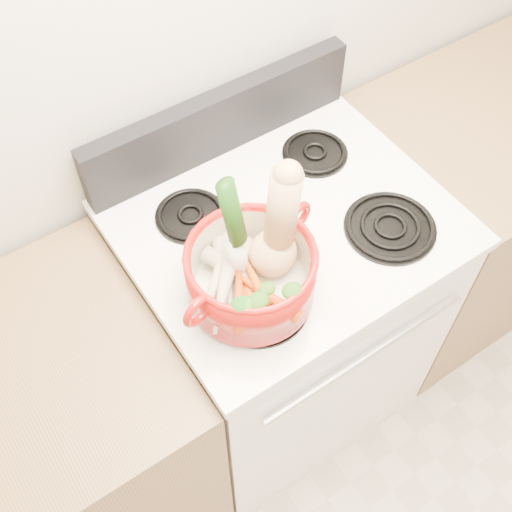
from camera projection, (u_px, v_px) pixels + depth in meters
wall_back at (203, 23)px, 1.45m from camera, size 3.50×0.02×2.60m
stove_body at (281, 320)px, 1.96m from camera, size 0.76×0.65×0.92m
cooktop at (287, 224)px, 1.57m from camera, size 0.78×0.67×0.03m
control_backsplash at (220, 122)px, 1.63m from camera, size 0.76×0.05×0.18m
oven_handle at (367, 356)px, 1.54m from camera, size 0.60×0.02×0.02m
burner_front_left at (259, 302)px, 1.42m from camera, size 0.22×0.22×0.02m
burner_front_right at (390, 226)px, 1.54m from camera, size 0.22×0.22×0.02m
burner_back_left at (190, 215)px, 1.56m from camera, size 0.17×0.17×0.02m
burner_back_right at (315, 152)px, 1.68m from camera, size 0.17×0.17×0.02m
dutch_oven at (251, 274)px, 1.37m from camera, size 0.34×0.34×0.14m
pot_handle_left at (198, 311)px, 1.26m from camera, size 0.08×0.04×0.08m
pot_handle_right at (298, 217)px, 1.40m from camera, size 0.08×0.04×0.08m
squash at (275, 226)px, 1.31m from camera, size 0.17×0.15×0.29m
leek at (237, 235)px, 1.29m from camera, size 0.08×0.11×0.29m
ginger at (235, 255)px, 1.41m from camera, size 0.10×0.08×0.05m
parsnip_0 at (226, 279)px, 1.38m from camera, size 0.11×0.20×0.05m
parsnip_1 at (217, 279)px, 1.37m from camera, size 0.19×0.16×0.06m
parsnip_2 at (239, 272)px, 1.38m from camera, size 0.11×0.18×0.05m
parsnip_3 at (223, 290)px, 1.34m from camera, size 0.17×0.17×0.06m
carrot_0 at (248, 288)px, 1.37m from camera, size 0.09×0.18×0.05m
carrot_1 at (242, 297)px, 1.35m from camera, size 0.09×0.15×0.04m
carrot_2 at (264, 294)px, 1.35m from camera, size 0.09×0.19×0.05m
carrot_3 at (239, 299)px, 1.33m from camera, size 0.11×0.15×0.05m
carrot_4 at (254, 279)px, 1.35m from camera, size 0.06×0.14×0.04m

